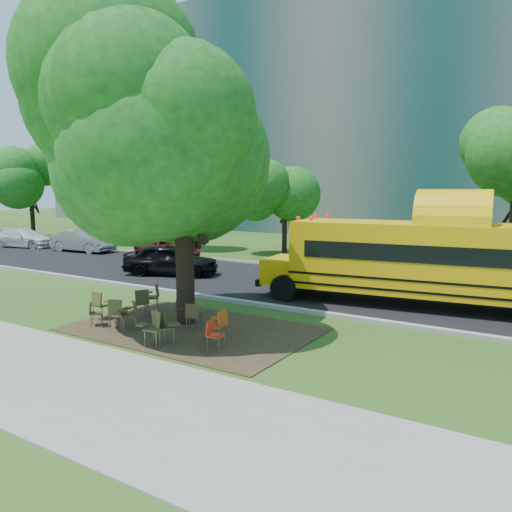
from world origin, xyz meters
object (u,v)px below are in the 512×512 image
Objects in this scene: black_car at (171,260)px; bg_car_silver at (83,241)px; main_tree at (182,133)px; chair_10 at (182,307)px; chair_1 at (94,311)px; chair_2 at (118,310)px; chair_5 at (155,325)px; chair_6 at (219,322)px; chair_11 at (194,314)px; chair_4 at (163,324)px; bg_car_white at (24,238)px; chair_0 at (101,303)px; chair_8 at (142,300)px; chair_9 at (153,294)px; pedestrian_b at (86,231)px; bg_car_red at (167,248)px; chair_7 at (214,332)px; chair_3 at (131,313)px; school_bus at (447,260)px; pedestrian_a at (132,234)px.

black_car is 11.23m from bg_car_silver.
main_tree is 5.18m from chair_10.
chair_2 is at bearing 60.71° from chair_1.
chair_5 is 1.01× the size of chair_6.
chair_4 is at bearing -111.28° from chair_11.
bg_car_white is at bearing -175.23° from chair_4.
chair_5 reaches higher than chair_0.
chair_6 is 0.97× the size of chair_8.
chair_4 is (3.43, -0.92, 0.03)m from chair_0.
chair_9 is 22.34m from pedestrian_b.
bg_car_white is at bearing 131.09° from chair_2.
chair_9 is 22.11m from bg_car_white.
pedestrian_b reaches higher than bg_car_white.
chair_10 is at bearing 29.02° from chair_2.
black_car is at bearing 42.98° from chair_6.
chair_5 is at bearing -129.35° from bg_car_silver.
chair_9 is 12.20m from bg_car_red.
chair_2 is at bearing 93.23° from chair_6.
black_car is (-6.07, 6.15, -4.93)m from main_tree.
chair_6 is 0.98× the size of chair_9.
pedestrian_b is (-22.78, 14.70, 0.44)m from chair_7.
bg_car_silver is (-19.05, 11.35, 0.23)m from chair_7.
chair_10 is (2.40, 1.08, -0.06)m from chair_0.
chair_11 is (1.56, 0.95, -0.02)m from chair_3.
main_tree is at bearing -144.31° from chair_9.
chair_4 is at bearing -130.79° from bg_car_white.
chair_0 reaches higher than chair_11.
chair_9 is at bearing 131.34° from chair_1.
chair_2 is at bearing 158.77° from chair_9.
chair_9 is at bearing -164.12° from black_car.
chair_6 is 0.21× the size of black_car.
chair_6 is at bearing -0.29° from chair_0.
chair_0 is (-8.84, -7.16, -1.13)m from school_bus.
bg_car_silver reaches higher than chair_0.
school_bus is 11.51m from chair_1.
chair_6 is at bearing -152.58° from black_car.
chair_1 is at bearing -174.07° from black_car.
chair_2 is (0.77, 0.21, 0.08)m from chair_1.
chair_1 is at bearing -169.65° from chair_8.
chair_10 is at bearing -125.59° from bg_car_silver.
chair_3 is 19.50m from bg_car_silver.
bg_car_white reaches higher than chair_0.
chair_0 is 0.99× the size of chair_5.
chair_1 is 0.96× the size of chair_10.
main_tree reaches higher than chair_6.
chair_4 is at bearing -123.17° from pedestrian_a.
chair_3 is at bearing 95.03° from chair_6.
bg_car_white is (-24.26, 10.21, 0.10)m from chair_6.
black_car reaches higher than chair_5.
chair_0 is at bearing 139.68° from chair_2.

